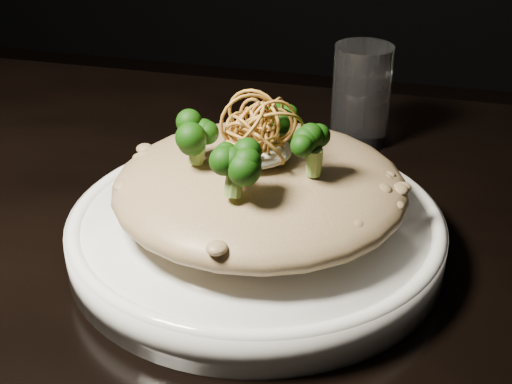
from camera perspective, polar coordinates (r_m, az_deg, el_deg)
table at (r=0.65m, az=-0.55°, el=-11.16°), size 1.10×0.80×0.75m
plate at (r=0.60m, az=-0.00°, el=-3.28°), size 0.31×0.31×0.03m
risotto at (r=0.58m, az=0.32°, el=0.47°), size 0.24×0.24×0.05m
broccoli at (r=0.55m, az=0.06°, el=4.70°), size 0.13×0.13×0.05m
cheese at (r=0.56m, az=-0.07°, el=3.37°), size 0.06×0.06×0.02m
shallots at (r=0.54m, az=0.25°, el=5.96°), size 0.07×0.07×0.04m
drinking_glass at (r=0.78m, az=8.40°, el=7.63°), size 0.08×0.08×0.11m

